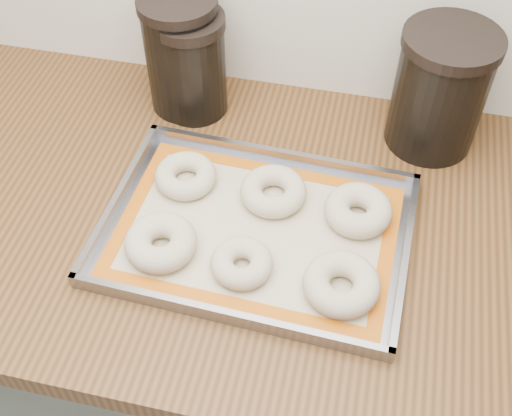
% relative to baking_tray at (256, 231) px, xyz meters
% --- Properties ---
extents(cabinet, '(3.00, 0.65, 0.86)m').
position_rel_baking_tray_xyz_m(cabinet, '(0.05, 0.04, -0.48)').
color(cabinet, slate).
rests_on(cabinet, floor).
extents(countertop, '(3.06, 0.68, 0.04)m').
position_rel_baking_tray_xyz_m(countertop, '(0.05, 0.04, -0.03)').
color(countertop, brown).
rests_on(countertop, cabinet).
extents(baking_tray, '(0.47, 0.35, 0.03)m').
position_rel_baking_tray_xyz_m(baking_tray, '(0.00, 0.00, 0.00)').
color(baking_tray, gray).
rests_on(baking_tray, countertop).
extents(baking_mat, '(0.43, 0.31, 0.00)m').
position_rel_baking_tray_xyz_m(baking_mat, '(0.00, 0.00, -0.00)').
color(baking_mat, '#C6B793').
rests_on(baking_mat, baking_tray).
extents(bagel_front_left, '(0.14, 0.14, 0.04)m').
position_rel_baking_tray_xyz_m(bagel_front_left, '(-0.13, -0.07, 0.02)').
color(bagel_front_left, beige).
rests_on(bagel_front_left, baking_mat).
extents(bagel_front_mid, '(0.10, 0.10, 0.03)m').
position_rel_baking_tray_xyz_m(bagel_front_mid, '(-0.00, -0.07, 0.01)').
color(bagel_front_mid, beige).
rests_on(bagel_front_mid, baking_mat).
extents(bagel_front_right, '(0.14, 0.14, 0.04)m').
position_rel_baking_tray_xyz_m(bagel_front_right, '(0.14, -0.08, 0.02)').
color(bagel_front_right, beige).
rests_on(bagel_front_right, baking_mat).
extents(bagel_back_left, '(0.12, 0.12, 0.03)m').
position_rel_baking_tray_xyz_m(bagel_back_left, '(-0.13, 0.07, 0.01)').
color(bagel_back_left, beige).
rests_on(bagel_back_left, baking_mat).
extents(bagel_back_mid, '(0.13, 0.13, 0.03)m').
position_rel_baking_tray_xyz_m(bagel_back_mid, '(0.01, 0.07, 0.02)').
color(bagel_back_mid, beige).
rests_on(bagel_back_mid, baking_mat).
extents(bagel_back_right, '(0.13, 0.13, 0.04)m').
position_rel_baking_tray_xyz_m(bagel_back_right, '(0.15, 0.06, 0.02)').
color(bagel_back_right, beige).
rests_on(bagel_back_right, baking_mat).
extents(canister_left, '(0.13, 0.13, 0.21)m').
position_rel_baking_tray_xyz_m(canister_left, '(-0.19, 0.28, 0.10)').
color(canister_left, black).
rests_on(canister_left, countertop).
extents(canister_mid, '(0.12, 0.12, 0.19)m').
position_rel_baking_tray_xyz_m(canister_mid, '(-0.17, 0.27, 0.09)').
color(canister_mid, black).
rests_on(canister_mid, countertop).
extents(canister_right, '(0.16, 0.16, 0.21)m').
position_rel_baking_tray_xyz_m(canister_right, '(0.25, 0.27, 0.10)').
color(canister_right, black).
rests_on(canister_right, countertop).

